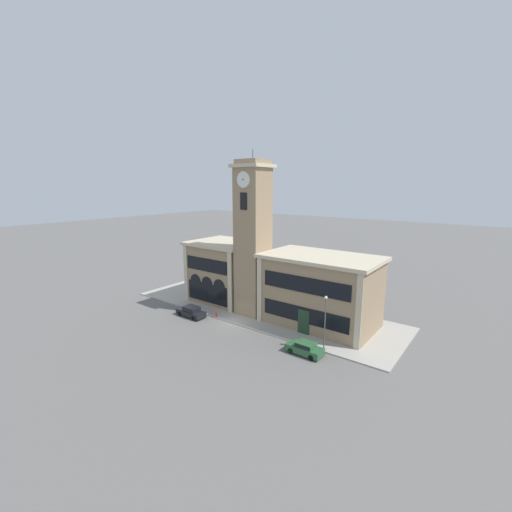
{
  "coord_description": "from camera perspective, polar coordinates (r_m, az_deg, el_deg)",
  "views": [
    {
      "loc": [
        28.12,
        -31.85,
        17.91
      ],
      "look_at": [
        1.98,
        2.71,
        8.89
      ],
      "focal_mm": 24.0,
      "sensor_mm": 36.0,
      "label": 1
    }
  ],
  "objects": [
    {
      "name": "ground_plane",
      "position": [
        46.11,
        -4.08,
        -11.14
      ],
      "size": [
        300.0,
        300.0,
        0.0
      ],
      "primitive_type": "plane",
      "color": "#605E5B"
    },
    {
      "name": "sidewalk_kerb",
      "position": [
        50.77,
        0.78,
        -8.82
      ],
      "size": [
        40.54,
        12.94,
        0.15
      ],
      "color": "#A39E93",
      "rests_on": "ground_plane"
    },
    {
      "name": "town_hall_left_wing",
      "position": [
        53.94,
        -5.1,
        -2.47
      ],
      "size": [
        10.49,
        8.92,
        9.34
      ],
      "color": "#937A5B",
      "rests_on": "ground_plane"
    },
    {
      "name": "street_lamp",
      "position": [
        38.21,
        11.46,
        -9.61
      ],
      "size": [
        0.36,
        0.36,
        6.14
      ],
      "color": "#4C4C51",
      "rests_on": "sidewalk_kerb"
    },
    {
      "name": "parked_car_near",
      "position": [
        48.78,
        -10.75,
        -9.04
      ],
      "size": [
        4.45,
        1.79,
        1.48
      ],
      "rotation": [
        0.0,
        0.0,
        3.13
      ],
      "color": "black",
      "rests_on": "ground_plane"
    },
    {
      "name": "parked_car_mid",
      "position": [
        38.44,
        8.15,
        -14.91
      ],
      "size": [
        4.06,
        1.81,
        1.42
      ],
      "rotation": [
        0.0,
        0.0,
        3.13
      ],
      "color": "#285633",
      "rests_on": "ground_plane"
    },
    {
      "name": "clock_tower",
      "position": [
        46.63,
        -0.52,
        2.8
      ],
      "size": [
        4.54,
        4.54,
        22.38
      ],
      "color": "#937A5B",
      "rests_on": "ground_plane"
    },
    {
      "name": "town_hall_right_wing",
      "position": [
        45.02,
        10.62,
        -5.62
      ],
      "size": [
        14.75,
        8.92,
        9.2
      ],
      "color": "#937A5B",
      "rests_on": "ground_plane"
    },
    {
      "name": "fire_hydrant",
      "position": [
        47.89,
        -6.62,
        -9.56
      ],
      "size": [
        0.22,
        0.22,
        0.87
      ],
      "color": "red",
      "rests_on": "sidewalk_kerb"
    }
  ]
}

